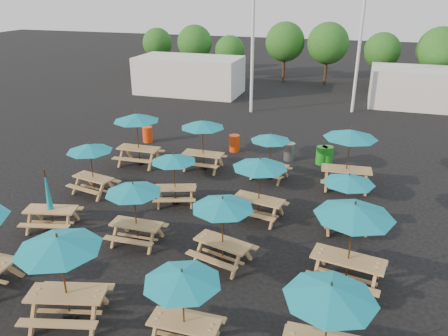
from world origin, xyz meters
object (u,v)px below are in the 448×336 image
(waste_bin_3, at_px, (322,155))
(picnic_unit_11, at_px, (271,140))
(picnic_unit_13, at_px, (354,216))
(picnic_unit_10, at_px, (260,167))
(picnic_unit_8, at_px, (182,282))
(picnic_unit_6, at_px, (174,161))
(waste_bin_4, at_px, (327,155))
(waste_bin_2, at_px, (289,152))
(picnic_unit_5, at_px, (134,192))
(picnic_unit_1, at_px, (50,204))
(picnic_unit_9, at_px, (223,207))
(waste_bin_0, at_px, (148,134))
(waste_bin_1, at_px, (234,143))
(picnic_unit_2, at_px, (90,151))
(picnic_unit_15, at_px, (350,138))
(picnic_unit_7, at_px, (203,127))
(picnic_unit_12, at_px, (330,298))
(picnic_unit_14, at_px, (349,183))
(picnic_unit_4, at_px, (59,249))

(waste_bin_3, bearing_deg, picnic_unit_11, -129.37)
(picnic_unit_13, bearing_deg, picnic_unit_10, 146.51)
(picnic_unit_11, bearing_deg, picnic_unit_8, -77.15)
(picnic_unit_6, distance_m, waste_bin_4, 8.01)
(waste_bin_2, bearing_deg, picnic_unit_5, -111.66)
(picnic_unit_1, xyz_separation_m, picnic_unit_10, (6.67, 2.84, 1.07))
(picnic_unit_9, distance_m, waste_bin_3, 9.39)
(waste_bin_0, bearing_deg, waste_bin_4, -1.87)
(picnic_unit_11, distance_m, waste_bin_1, 3.98)
(picnic_unit_2, xyz_separation_m, waste_bin_2, (6.96, 6.02, -1.41))
(picnic_unit_2, xyz_separation_m, picnic_unit_15, (9.72, 3.57, 0.37))
(picnic_unit_7, distance_m, picnic_unit_12, 11.89)
(picnic_unit_8, relative_size, waste_bin_3, 2.47)
(picnic_unit_5, bearing_deg, waste_bin_4, 57.93)
(picnic_unit_15, bearing_deg, picnic_unit_7, 174.06)
(picnic_unit_2, xyz_separation_m, picnic_unit_14, (9.86, 0.07, -0.07))
(picnic_unit_9, xyz_separation_m, picnic_unit_13, (3.63, 0.06, 0.30))
(picnic_unit_9, height_order, picnic_unit_13, picnic_unit_13)
(picnic_unit_7, bearing_deg, picnic_unit_4, -89.15)
(picnic_unit_14, bearing_deg, picnic_unit_1, -178.85)
(picnic_unit_7, xyz_separation_m, picnic_unit_9, (3.08, -6.79, -0.13))
(picnic_unit_8, xyz_separation_m, picnic_unit_15, (3.11, 10.11, 0.40))
(picnic_unit_2, height_order, picnic_unit_8, picnic_unit_2)
(picnic_unit_7, distance_m, waste_bin_1, 3.20)
(picnic_unit_14, height_order, picnic_unit_15, picnic_unit_15)
(picnic_unit_12, bearing_deg, picnic_unit_11, 107.64)
(picnic_unit_6, height_order, picnic_unit_7, picnic_unit_7)
(picnic_unit_15, height_order, waste_bin_0, picnic_unit_15)
(picnic_unit_10, bearing_deg, picnic_unit_7, 143.15)
(picnic_unit_7, relative_size, picnic_unit_14, 1.09)
(picnic_unit_2, height_order, waste_bin_2, picnic_unit_2)
(waste_bin_1, bearing_deg, picnic_unit_12, -65.97)
(picnic_unit_6, xyz_separation_m, picnic_unit_14, (6.34, -0.08, 0.02))
(picnic_unit_13, xyz_separation_m, picnic_unit_15, (-0.37, 6.59, 0.02))
(waste_bin_2, bearing_deg, picnic_unit_10, -91.08)
(waste_bin_1, xyz_separation_m, waste_bin_2, (2.88, -0.38, 0.00))
(picnic_unit_7, distance_m, waste_bin_0, 5.19)
(picnic_unit_1, xyz_separation_m, picnic_unit_14, (9.68, 2.93, 0.85))
(picnic_unit_11, height_order, waste_bin_0, picnic_unit_11)
(picnic_unit_6, distance_m, picnic_unit_15, 7.10)
(picnic_unit_13, xyz_separation_m, waste_bin_4, (-1.33, 9.09, -1.76))
(picnic_unit_15, bearing_deg, picnic_unit_5, -139.05)
(picnic_unit_5, bearing_deg, picnic_unit_9, -5.84)
(picnic_unit_2, distance_m, waste_bin_1, 7.72)
(picnic_unit_4, height_order, picnic_unit_14, picnic_unit_4)
(picnic_unit_11, bearing_deg, picnic_unit_2, -139.22)
(picnic_unit_9, distance_m, waste_bin_0, 12.00)
(picnic_unit_10, relative_size, picnic_unit_15, 0.90)
(picnic_unit_11, xyz_separation_m, picnic_unit_12, (3.26, -9.86, 0.21))
(picnic_unit_9, height_order, picnic_unit_14, picnic_unit_9)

